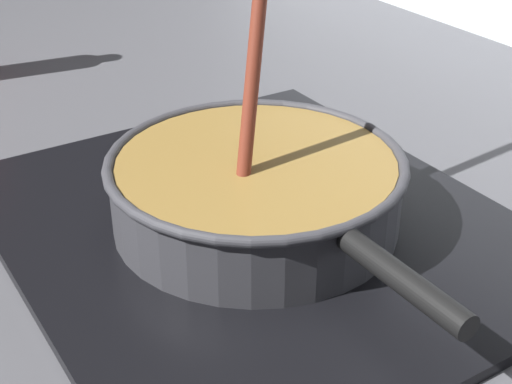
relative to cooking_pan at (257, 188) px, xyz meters
name	(u,v)px	position (x,y,z in m)	size (l,w,h in m)	color
ground	(185,285)	(0.02, -0.09, -0.07)	(2.40, 1.60, 0.04)	#4C4C51
hob_plate	(256,226)	(0.00, 0.00, -0.05)	(0.56, 0.48, 0.01)	black
burner_ring	(256,218)	(0.00, 0.00, -0.04)	(0.20, 0.20, 0.01)	#592D0C
spare_burner	(171,148)	(-0.20, 0.00, -0.04)	(0.14, 0.14, 0.01)	#262628
cooking_pan	(257,188)	(0.00, 0.00, 0.00)	(0.44, 0.30, 0.33)	#38383D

